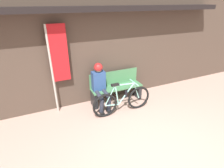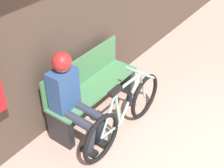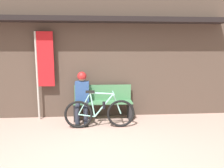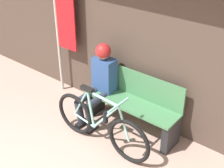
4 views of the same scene
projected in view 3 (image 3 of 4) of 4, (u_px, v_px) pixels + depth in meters
ground_plane at (97, 168)px, 3.33m from camera, size 24.00×24.00×0.00m
storefront_wall at (95, 54)px, 5.67m from camera, size 12.00×0.56×3.20m
park_bench_near at (103, 104)px, 5.58m from camera, size 1.47×0.42×0.87m
bicycle at (100, 113)px, 4.98m from camera, size 1.61×0.40×0.87m
person_seated at (82, 93)px, 5.37m from camera, size 0.34×0.66×1.24m
banner_pole at (43, 65)px, 5.42m from camera, size 0.45×0.05×2.21m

